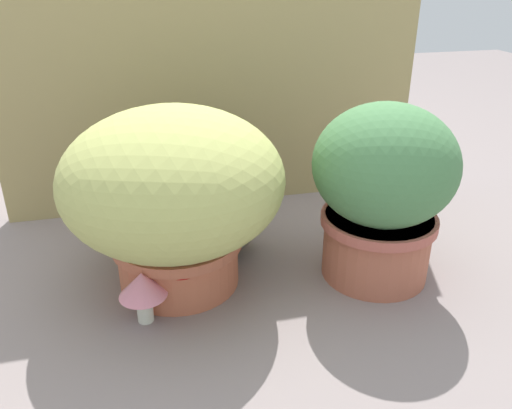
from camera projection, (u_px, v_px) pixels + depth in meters
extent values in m
plane|color=gray|center=(198.00, 295.00, 1.21)|extent=(6.00, 6.00, 0.00)
cube|color=tan|center=(214.00, 65.00, 1.51)|extent=(1.26, 0.03, 0.86)
cylinder|color=#BC6343|center=(179.00, 258.00, 1.24)|extent=(0.28, 0.28, 0.13)
cylinder|color=#B76246|center=(177.00, 239.00, 1.22)|extent=(0.31, 0.31, 0.02)
ellipsoid|color=tan|center=(173.00, 180.00, 1.15)|extent=(0.50, 0.50, 0.33)
cylinder|color=#AE5F46|center=(376.00, 245.00, 1.26)|extent=(0.25, 0.25, 0.16)
cylinder|color=#B65C4D|center=(379.00, 219.00, 1.23)|extent=(0.27, 0.27, 0.02)
ellipsoid|color=#4A7F4A|center=(385.00, 165.00, 1.17)|extent=(0.33, 0.33, 0.28)
ellipsoid|color=gray|center=(214.00, 217.00, 1.34)|extent=(0.26, 0.18, 0.22)
ellipsoid|color=#AAAF94|center=(251.00, 216.00, 1.36)|extent=(0.07, 0.10, 0.11)
sphere|color=gray|center=(256.00, 171.00, 1.31)|extent=(0.11, 0.11, 0.11)
cone|color=gray|center=(253.00, 144.00, 1.31)|extent=(0.04, 0.04, 0.04)
cone|color=gray|center=(259.00, 152.00, 1.26)|extent=(0.04, 0.04, 0.04)
cylinder|color=gray|center=(169.00, 244.00, 1.38)|extent=(0.18, 0.04, 0.07)
cylinder|color=silver|center=(145.00, 308.00, 1.11)|extent=(0.03, 0.03, 0.07)
cone|color=pink|center=(142.00, 284.00, 1.09)|extent=(0.10, 0.10, 0.06)
cylinder|color=silver|center=(183.00, 289.00, 1.15)|extent=(0.03, 0.03, 0.10)
cone|color=red|center=(181.00, 265.00, 1.12)|extent=(0.07, 0.07, 0.03)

